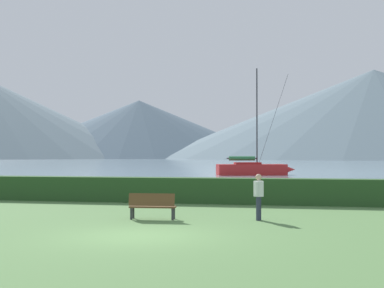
% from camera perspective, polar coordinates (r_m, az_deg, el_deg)
% --- Properties ---
extents(ground_plane, '(1000.00, 1000.00, 0.00)m').
position_cam_1_polar(ground_plane, '(16.08, -5.51, -9.49)').
color(ground_plane, '#517A42').
extents(harbor_water, '(320.00, 246.00, 0.00)m').
position_cam_1_polar(harbor_water, '(152.27, 10.16, -1.96)').
color(harbor_water, gray).
rests_on(harbor_water, ground_plane).
extents(hedge_line, '(80.00, 1.20, 1.22)m').
position_cam_1_polar(hedge_line, '(26.66, 1.63, -4.84)').
color(hedge_line, '#284C23').
rests_on(hedge_line, ground_plane).
extents(sailboat_slip_1, '(9.20, 4.89, 12.27)m').
position_cam_1_polar(sailboat_slip_1, '(63.40, 6.28, -2.53)').
color(sailboat_slip_1, red).
rests_on(sailboat_slip_1, harbor_water).
extents(park_bench_near_path, '(1.70, 0.59, 0.95)m').
position_cam_1_polar(park_bench_near_path, '(20.00, -4.14, -6.30)').
color(park_bench_near_path, brown).
rests_on(park_bench_near_path, ground_plane).
extents(person_seated_viewer, '(0.36, 0.56, 1.65)m').
position_cam_1_polar(person_seated_viewer, '(19.84, 6.92, -5.06)').
color(person_seated_viewer, '#2D3347').
rests_on(person_seated_viewer, ground_plane).
extents(distant_hill_west_ridge, '(279.27, 279.27, 55.44)m').
position_cam_1_polar(distant_hill_west_ridge, '(361.48, 18.36, 2.98)').
color(distant_hill_west_ridge, slate).
rests_on(distant_hill_west_ridge, ground_plane).
extents(distant_hill_central_peak, '(191.33, 191.33, 39.79)m').
position_cam_1_polar(distant_hill_central_peak, '(381.21, -5.52, 1.55)').
color(distant_hill_central_peak, '#425666').
rests_on(distant_hill_central_peak, ground_plane).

